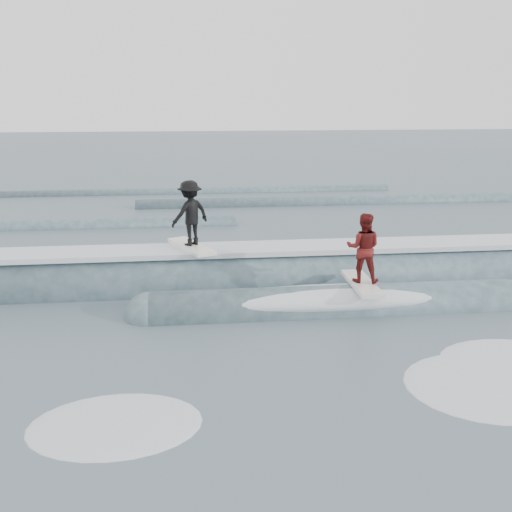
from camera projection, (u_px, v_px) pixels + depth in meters
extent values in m
plane|color=#394B54|center=(288.00, 391.00, 10.23)|extent=(160.00, 160.00, 0.00)
cylinder|color=#324C55|center=(252.00, 284.00, 16.07)|extent=(21.65, 1.91, 1.91)
cylinder|color=#324C55|center=(333.00, 309.00, 14.16)|extent=(9.00, 1.22, 1.22)
sphere|color=#324C55|center=(150.00, 317.00, 13.67)|extent=(1.22, 1.22, 1.22)
sphere|color=#324C55|center=(505.00, 302.00, 14.64)|extent=(1.22, 1.22, 1.22)
cube|color=white|center=(252.00, 249.00, 15.79)|extent=(18.00, 1.30, 0.14)
ellipsoid|color=white|center=(334.00, 298.00, 14.07)|extent=(7.60, 1.30, 0.60)
cube|color=white|center=(191.00, 246.00, 15.58)|extent=(1.34, 2.05, 0.10)
imported|color=black|center=(190.00, 213.00, 15.33)|extent=(1.30, 1.20, 1.76)
cube|color=silver|center=(361.00, 283.00, 14.05)|extent=(0.57, 2.00, 0.10)
imported|color=#591110|center=(363.00, 248.00, 13.81)|extent=(0.99, 0.87, 1.71)
ellipsoid|color=white|center=(510.00, 360.00, 11.45)|extent=(2.82, 1.92, 0.10)
ellipsoid|color=white|center=(486.00, 385.00, 10.43)|extent=(3.56, 2.43, 0.10)
ellipsoid|color=white|center=(115.00, 425.00, 9.18)|extent=(2.50, 1.70, 0.10)
cylinder|color=#324C55|center=(362.00, 203.00, 28.17)|extent=(22.00, 0.80, 0.80)
cylinder|color=#324C55|center=(192.00, 193.00, 31.10)|extent=(22.00, 0.60, 0.60)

